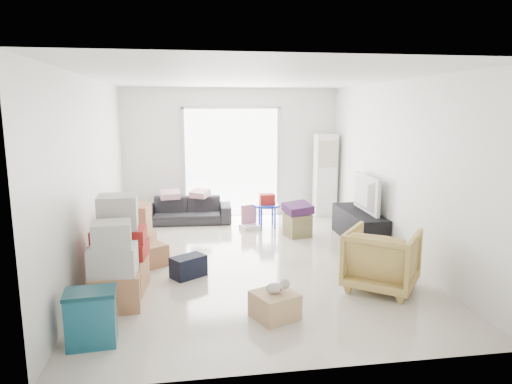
{
  "coord_description": "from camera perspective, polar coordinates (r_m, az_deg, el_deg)",
  "views": [
    {
      "loc": [
        -0.95,
        -6.56,
        2.27
      ],
      "look_at": [
        0.09,
        0.2,
        1.02
      ],
      "focal_mm": 32.0,
      "sensor_mm": 36.0,
      "label": 1
    }
  ],
  "objects": [
    {
      "name": "room_shell",
      "position": [
        6.7,
        -0.52,
        2.46
      ],
      "size": [
        4.98,
        6.48,
        3.18
      ],
      "color": "beige",
      "rests_on": "ground"
    },
    {
      "name": "sliding_door",
      "position": [
        9.64,
        -3.05,
        4.24
      ],
      "size": [
        2.1,
        0.04,
        2.33
      ],
      "color": "white",
      "rests_on": "room_shell"
    },
    {
      "name": "ac_tower",
      "position": [
        9.76,
        8.64,
        2.03
      ],
      "size": [
        0.45,
        0.3,
        1.75
      ],
      "primitive_type": "cube",
      "color": "white",
      "rests_on": "room_shell"
    },
    {
      "name": "tv_console",
      "position": [
        8.17,
        12.75,
        -4.14
      ],
      "size": [
        0.47,
        1.56,
        0.52
      ],
      "primitive_type": "cube",
      "color": "black",
      "rests_on": "room_shell"
    },
    {
      "name": "television",
      "position": [
        8.09,
        12.85,
        -1.86
      ],
      "size": [
        0.65,
        1.11,
        0.14
      ],
      "primitive_type": "imported",
      "rotation": [
        0.0,
        0.0,
        1.55
      ],
      "color": "black",
      "rests_on": "tv_console"
    },
    {
      "name": "sofa",
      "position": [
        9.27,
        -8.62,
        -1.75
      ],
      "size": [
        1.78,
        0.59,
        0.69
      ],
      "primitive_type": "imported",
      "rotation": [
        0.0,
        0.0,
        -0.05
      ],
      "color": "#28282D",
      "rests_on": "room_shell"
    },
    {
      "name": "pillow_left",
      "position": [
        9.15,
        -10.74,
        0.62
      ],
      "size": [
        0.44,
        0.37,
        0.13
      ],
      "primitive_type": "cube",
      "rotation": [
        0.0,
        0.0,
        0.14
      ],
      "color": "#BD8A9C",
      "rests_on": "sofa"
    },
    {
      "name": "pillow_right",
      "position": [
        9.18,
        -7.04,
        0.71
      ],
      "size": [
        0.42,
        0.4,
        0.11
      ],
      "primitive_type": "cube",
      "rotation": [
        0.0,
        0.0,
        -0.6
      ],
      "color": "#BD8A9C",
      "rests_on": "sofa"
    },
    {
      "name": "armchair",
      "position": [
        6.05,
        15.46,
        -7.74
      ],
      "size": [
        1.14,
        1.13,
        0.86
      ],
      "primitive_type": "imported",
      "rotation": [
        0.0,
        0.0,
        2.48
      ],
      "color": "tan",
      "rests_on": "room_shell"
    },
    {
      "name": "storage_bins",
      "position": [
        4.85,
        -19.89,
        -14.54
      ],
      "size": [
        0.5,
        0.37,
        0.55
      ],
      "rotation": [
        0.0,
        0.0,
        0.09
      ],
      "color": "#165264",
      "rests_on": "room_shell"
    },
    {
      "name": "box_stack_a",
      "position": [
        5.51,
        -17.36,
        -9.31
      ],
      "size": [
        0.59,
        0.51,
        1.02
      ],
      "rotation": [
        0.0,
        0.0,
        -0.01
      ],
      "color": "#A36B4A",
      "rests_on": "room_shell"
    },
    {
      "name": "box_stack_b",
      "position": [
        5.99,
        -16.65,
        -6.94
      ],
      "size": [
        0.7,
        0.66,
        1.23
      ],
      "rotation": [
        0.0,
        0.0,
        -0.03
      ],
      "color": "#A36B4A",
      "rests_on": "room_shell"
    },
    {
      "name": "box_stack_c",
      "position": [
        7.09,
        -15.14,
        -5.1
      ],
      "size": [
        0.68,
        0.61,
        0.87
      ],
      "rotation": [
        0.0,
        0.0,
        -0.27
      ],
      "color": "#A36B4A",
      "rests_on": "room_shell"
    },
    {
      "name": "loose_box",
      "position": [
        6.92,
        -12.92,
        -7.67
      ],
      "size": [
        0.53,
        0.53,
        0.32
      ],
      "primitive_type": "cube",
      "rotation": [
        0.0,
        0.0,
        0.6
      ],
      "color": "#A36B4A",
      "rests_on": "room_shell"
    },
    {
      "name": "duffel_bag",
      "position": [
        6.38,
        -8.44,
        -9.2
      ],
      "size": [
        0.53,
        0.48,
        0.29
      ],
      "primitive_type": "cube",
      "rotation": [
        0.0,
        0.0,
        0.59
      ],
      "color": "black",
      "rests_on": "room_shell"
    },
    {
      "name": "ottoman",
      "position": [
        8.28,
        5.2,
        -4.13
      ],
      "size": [
        0.49,
        0.49,
        0.41
      ],
      "primitive_type": "cube",
      "rotation": [
        0.0,
        0.0,
        0.22
      ],
      "color": "#8E8352",
      "rests_on": "room_shell"
    },
    {
      "name": "blanket",
      "position": [
        8.21,
        5.23,
        -2.27
      ],
      "size": [
        0.52,
        0.52,
        0.14
      ],
      "primitive_type": "cube",
      "rotation": [
        0.0,
        0.0,
        0.18
      ],
      "color": "#482152",
      "rests_on": "ottoman"
    },
    {
      "name": "kids_table",
      "position": [
        8.8,
        1.39,
        -1.45
      ],
      "size": [
        0.53,
        0.53,
        0.66
      ],
      "rotation": [
        0.0,
        0.0,
        0.31
      ],
      "color": "#1433CA",
      "rests_on": "room_shell"
    },
    {
      "name": "toy_walker",
      "position": [
        8.76,
        -0.82,
        -3.8
      ],
      "size": [
        0.41,
        0.39,
        0.45
      ],
      "rotation": [
        0.0,
        0.0,
        0.33
      ],
      "color": "silver",
      "rests_on": "room_shell"
    },
    {
      "name": "wood_crate",
      "position": [
        5.16,
        2.35,
        -13.96
      ],
      "size": [
        0.57,
        0.57,
        0.29
      ],
      "primitive_type": "cube",
      "rotation": [
        0.0,
        0.0,
        0.42
      ],
      "color": "tan",
      "rests_on": "room_shell"
    },
    {
      "name": "plush_bunny",
      "position": [
        5.09,
        2.7,
        -11.77
      ],
      "size": [
        0.28,
        0.16,
        0.14
      ],
      "rotation": [
        0.0,
        0.0,
        -0.16
      ],
      "color": "#B2ADA8",
      "rests_on": "wood_crate"
    }
  ]
}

